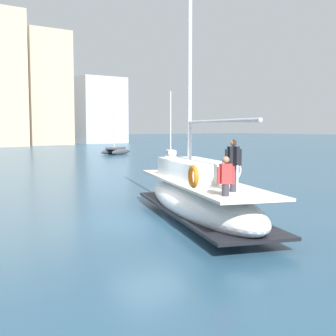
{
  "coord_description": "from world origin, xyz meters",
  "views": [
    {
      "loc": [
        -8.45,
        -13.05,
        3.39
      ],
      "look_at": [
        1.79,
        1.3,
        1.8
      ],
      "focal_mm": 47.58,
      "sensor_mm": 36.0,
      "label": 1
    }
  ],
  "objects": [
    {
      "name": "main_sailboat",
      "position": [
        1.81,
        -0.63,
        0.91
      ],
      "size": [
        5.48,
        9.85,
        12.59
      ],
      "color": "white",
      "rests_on": "ground"
    },
    {
      "name": "moored_sloop_near",
      "position": [
        19.28,
        37.46,
        0.56
      ],
      "size": [
        4.84,
        3.99,
        7.6
      ],
      "color": "#4C4C51",
      "rests_on": "ground"
    },
    {
      "name": "moored_sloop_far",
      "position": [
        17.29,
        22.5,
        0.54
      ],
      "size": [
        3.29,
        4.99,
        7.01
      ],
      "color": "white",
      "rests_on": "ground"
    },
    {
      "name": "ground_plane",
      "position": [
        0.0,
        0.0,
        0.0
      ],
      "size": [
        400.0,
        400.0,
        0.0
      ],
      "primitive_type": "plane",
      "color": "#284C66"
    }
  ]
}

